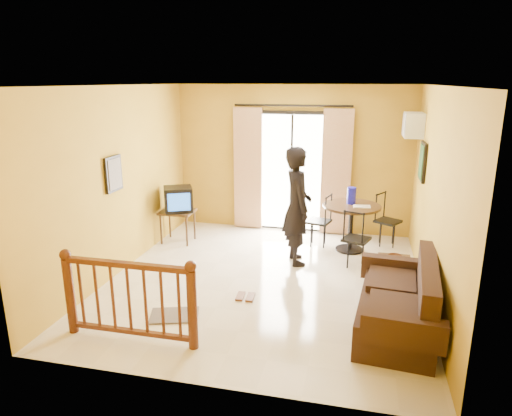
% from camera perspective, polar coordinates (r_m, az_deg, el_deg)
% --- Properties ---
extents(ground, '(5.00, 5.00, 0.00)m').
position_cam_1_polar(ground, '(6.85, 1.08, -9.05)').
color(ground, beige).
rests_on(ground, ground).
extents(room_shell, '(5.00, 5.00, 5.00)m').
position_cam_1_polar(room_shell, '(6.33, 1.16, 5.10)').
color(room_shell, white).
rests_on(room_shell, ground).
extents(balcony_door, '(2.25, 0.14, 2.46)m').
position_cam_1_polar(balcony_door, '(8.78, 4.44, 4.61)').
color(balcony_door, black).
rests_on(balcony_door, ground).
extents(tv_table, '(0.59, 0.49, 0.59)m').
position_cam_1_polar(tv_table, '(8.39, -9.79, -0.84)').
color(tv_table, black).
rests_on(tv_table, ground).
extents(television, '(0.63, 0.61, 0.44)m').
position_cam_1_polar(television, '(8.30, -9.70, 1.11)').
color(television, black).
rests_on(television, tv_table).
extents(picture_left, '(0.05, 0.42, 0.52)m').
position_cam_1_polar(picture_left, '(6.97, -17.37, 4.10)').
color(picture_left, black).
rests_on(picture_left, room_shell).
extents(dining_table, '(0.98, 0.98, 0.82)m').
position_cam_1_polar(dining_table, '(7.97, 11.82, -0.79)').
color(dining_table, black).
rests_on(dining_table, ground).
extents(water_jug, '(0.15, 0.15, 0.29)m').
position_cam_1_polar(water_jug, '(7.98, 11.85, 1.53)').
color(water_jug, '#1514C3').
rests_on(water_jug, dining_table).
extents(serving_tray, '(0.29, 0.20, 0.02)m').
position_cam_1_polar(serving_tray, '(7.83, 13.09, 0.18)').
color(serving_tray, beige).
rests_on(serving_tray, dining_table).
extents(dining_chairs, '(1.72, 1.63, 0.95)m').
position_cam_1_polar(dining_chairs, '(8.12, 11.99, -5.35)').
color(dining_chairs, black).
rests_on(dining_chairs, ground).
extents(air_conditioner, '(0.31, 0.60, 0.40)m').
position_cam_1_polar(air_conditioner, '(8.11, 19.03, 9.79)').
color(air_conditioner, white).
rests_on(air_conditioner, room_shell).
extents(botanical_print, '(0.05, 0.50, 0.60)m').
position_cam_1_polar(botanical_print, '(7.55, 20.09, 5.46)').
color(botanical_print, black).
rests_on(botanical_print, room_shell).
extents(coffee_table, '(0.46, 0.83, 0.37)m').
position_cam_1_polar(coffee_table, '(6.81, 16.96, -7.67)').
color(coffee_table, black).
rests_on(coffee_table, ground).
extents(bowl, '(0.25, 0.25, 0.06)m').
position_cam_1_polar(bowl, '(6.91, 16.98, -5.93)').
color(bowl, '#56311D').
rests_on(bowl, coffee_table).
extents(sofa, '(0.99, 1.87, 0.86)m').
position_cam_1_polar(sofa, '(5.73, 17.76, -11.49)').
color(sofa, black).
rests_on(sofa, ground).
extents(standing_person, '(0.67, 0.81, 1.89)m').
position_cam_1_polar(standing_person, '(7.24, 5.18, 0.24)').
color(standing_person, black).
rests_on(standing_person, ground).
extents(stair_balustrade, '(1.63, 0.13, 1.04)m').
position_cam_1_polar(stair_balustrade, '(5.36, -15.64, -10.36)').
color(stair_balustrade, '#471E0F').
rests_on(stair_balustrade, ground).
extents(doormat, '(0.69, 0.56, 0.02)m').
position_cam_1_polar(doormat, '(5.99, -10.16, -13.06)').
color(doormat, '#5B5149').
rests_on(doormat, ground).
extents(sandals, '(0.26, 0.26, 0.03)m').
position_cam_1_polar(sandals, '(6.34, -1.34, -11.02)').
color(sandals, '#56311D').
rests_on(sandals, ground).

